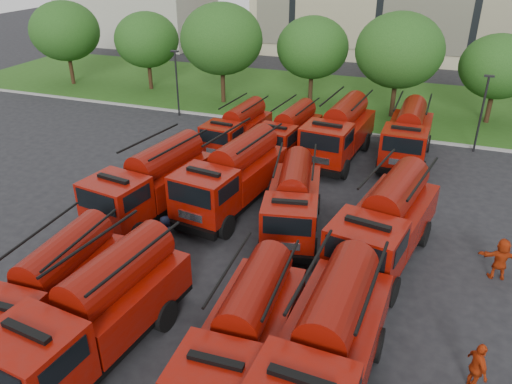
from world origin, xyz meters
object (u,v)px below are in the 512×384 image
Objects in this scene: firefighter_4 at (167,249)px; firefighter_5 at (496,277)px; fire_truck_1 at (97,312)px; fire_truck_7 at (386,223)px; fire_truck_8 at (238,129)px; fire_truck_6 at (293,200)px; fire_truck_5 at (233,176)px; fire_truck_11 at (408,134)px; fire_truck_2 at (245,334)px; fire_truck_4 at (152,182)px; fire_truck_9 at (289,133)px; fire_truck_10 at (339,132)px; fire_truck_0 at (49,289)px; fire_truck_3 at (327,347)px.

firefighter_5 reaches higher than firefighter_4.
fire_truck_1 reaches higher than firefighter_5.
fire_truck_7 reaches higher than fire_truck_8.
fire_truck_8 is at bearing 114.63° from fire_truck_6.
fire_truck_7 is (7.99, -2.14, 0.02)m from fire_truck_5.
fire_truck_2 is at bearing -98.14° from fire_truck_11.
fire_truck_4 reaches higher than firefighter_5.
fire_truck_10 is (3.14, 0.53, 0.27)m from fire_truck_9.
fire_truck_10 is at bearing 69.34° from fire_truck_0.
fire_truck_9 is (4.21, 9.83, -0.23)m from fire_truck_4.
fire_truck_11 reaches higher than fire_truck_6.
fire_truck_2 is 8.81m from fire_truck_7.
fire_truck_9 is 15.57m from firefighter_5.
fire_truck_2 is at bearing 158.44° from firefighter_4.
fire_truck_6 is at bearing -13.88° from firefighter_5.
fire_truck_11 reaches higher than fire_truck_2.
fire_truck_5 is (-7.24, 10.12, 0.02)m from fire_truck_3.
fire_truck_1 reaches higher than fire_truck_0.
fire_truck_5 is 7.83m from fire_truck_8.
fire_truck_7 is at bearing -24.98° from fire_truck_6.
fire_truck_3 is 13.49m from fire_truck_4.
fire_truck_11 is at bearing 90.93° from fire_truck_3.
fire_truck_7 is at bearing -36.65° from fire_truck_8.
fire_truck_5 is 4.72× the size of firefighter_4.
fire_truck_1 is 4.56× the size of firefighter_4.
fire_truck_2 is 0.88× the size of fire_truck_5.
fire_truck_3 is 1.18× the size of fire_truck_8.
fire_truck_5 is (3.54, 2.01, 0.04)m from fire_truck_4.
fire_truck_6 is at bearing 94.53° from fire_truck_2.
fire_truck_7 is at bearing -142.77° from firefighter_4.
fire_truck_5 is 1.09× the size of fire_truck_11.
fire_truck_9 is at bearing 96.10° from fire_truck_6.
fire_truck_0 is 1.06× the size of fire_truck_8.
fire_truck_0 is 0.85× the size of fire_truck_7.
fire_truck_0 is 0.90× the size of fire_truck_1.
fire_truck_1 is at bearing 26.75° from firefighter_5.
fire_truck_8 is (-10.68, 9.49, -0.32)m from fire_truck_7.
fire_truck_7 is 1.02× the size of fire_truck_10.
fire_truck_1 is 1.00× the size of fire_truck_3.
fire_truck_4 is at bearing 132.35° from fire_truck_2.
fire_truck_10 is at bearing 76.66° from fire_truck_6.
fire_truck_4 is at bearing 94.07° from fire_truck_0.
fire_truck_5 reaches higher than fire_truck_4.
fire_truck_5 is 12.44m from fire_truck_11.
fire_truck_1 is 4.96m from fire_truck_2.
fire_truck_2 is 2.58m from fire_truck_3.
firefighter_5 is at bearing 43.82° from fire_truck_2.
fire_truck_1 is at bearing -169.27° from fire_truck_3.
fire_truck_7 is 1.21× the size of fire_truck_9.
fire_truck_7 is (8.21, 9.00, 0.07)m from fire_truck_1.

